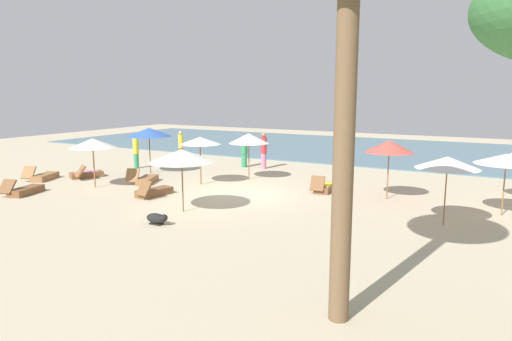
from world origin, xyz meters
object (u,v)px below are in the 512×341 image
(lounger_3, at_px, (43,176))
(person_2, at_px, (244,151))
(umbrella_0, at_px, (149,132))
(umbrella_2, at_px, (93,143))
(person_1, at_px, (181,146))
(umbrella_5, at_px, (200,141))
(lounger_5, at_px, (324,187))
(umbrella_1, at_px, (448,163))
(umbrella_4, at_px, (507,159))
(person_3, at_px, (264,150))
(lounger_1, at_px, (153,192))
(lounger_2, at_px, (146,179))
(umbrella_6, at_px, (249,138))
(dog, at_px, (157,219))
(lounger_4, at_px, (86,174))
(person_0, at_px, (136,151))
(umbrella_8, at_px, (389,146))
(lounger_0, at_px, (24,190))
(umbrella_3, at_px, (182,156))

(lounger_3, bearing_deg, person_2, 50.48)
(umbrella_0, relative_size, lounger_3, 1.31)
(umbrella_2, distance_m, person_1, 8.19)
(lounger_3, bearing_deg, umbrella_5, 21.10)
(lounger_5, bearing_deg, person_2, 148.40)
(umbrella_1, relative_size, umbrella_4, 1.03)
(umbrella_1, bearing_deg, person_1, 156.64)
(umbrella_5, distance_m, person_3, 5.24)
(lounger_1, bearing_deg, umbrella_4, 15.80)
(umbrella_0, xyz_separation_m, lounger_2, (1.63, -2.15, -1.93))
(person_2, xyz_separation_m, person_3, (1.17, 0.08, 0.12))
(lounger_2, bearing_deg, person_1, 114.49)
(umbrella_5, distance_m, person_1, 7.42)
(umbrella_6, xyz_separation_m, dog, (1.20, -7.89, -1.77))
(lounger_4, bearing_deg, person_0, 86.92)
(umbrella_1, distance_m, person_2, 12.95)
(umbrella_5, height_order, lounger_5, umbrella_5)
(umbrella_5, distance_m, dog, 6.60)
(person_2, bearing_deg, person_1, 178.10)
(umbrella_4, bearing_deg, umbrella_1, -126.00)
(umbrella_8, xyz_separation_m, person_1, (-13.19, 3.99, -1.13))
(lounger_0, distance_m, lounger_4, 3.84)
(umbrella_6, bearing_deg, person_2, 123.91)
(lounger_4, height_order, person_3, person_3)
(umbrella_2, xyz_separation_m, person_2, (2.95, 7.83, -1.05))
(lounger_4, bearing_deg, lounger_0, -78.69)
(umbrella_4, height_order, lounger_3, umbrella_4)
(umbrella_3, relative_size, person_2, 1.29)
(umbrella_1, distance_m, lounger_1, 10.92)
(person_0, height_order, person_2, person_0)
(umbrella_5, bearing_deg, umbrella_8, 8.58)
(umbrella_0, distance_m, umbrella_8, 12.00)
(umbrella_2, distance_m, umbrella_5, 4.59)
(umbrella_8, distance_m, dog, 9.12)
(lounger_5, bearing_deg, umbrella_5, -166.36)
(umbrella_2, bearing_deg, umbrella_3, -13.39)
(person_3, bearing_deg, lounger_4, -133.96)
(dog, bearing_deg, umbrella_2, 153.63)
(umbrella_0, xyz_separation_m, umbrella_2, (0.34, -3.92, -0.16))
(lounger_2, bearing_deg, umbrella_2, -126.00)
(lounger_4, distance_m, person_0, 3.36)
(umbrella_8, relative_size, lounger_4, 1.30)
(lounger_5, distance_m, person_1, 11.30)
(lounger_5, bearing_deg, umbrella_6, 169.68)
(lounger_0, xyz_separation_m, person_1, (-0.12, 10.36, 0.76))
(umbrella_5, distance_m, lounger_3, 7.87)
(lounger_1, relative_size, lounger_3, 0.98)
(umbrella_2, xyz_separation_m, lounger_4, (-2.17, 1.39, -1.76))
(person_0, bearing_deg, umbrella_4, -4.02)
(umbrella_0, distance_m, umbrella_4, 15.97)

